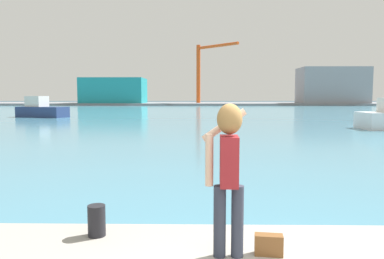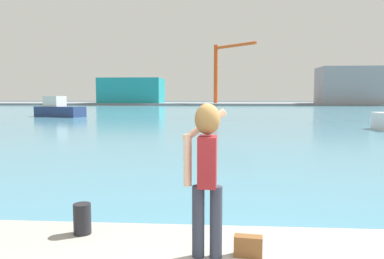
{
  "view_description": "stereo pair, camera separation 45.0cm",
  "coord_description": "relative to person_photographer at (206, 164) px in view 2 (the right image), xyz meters",
  "views": [
    {
      "loc": [
        -1.14,
        -3.05,
        2.3
      ],
      "look_at": [
        -1.3,
        5.63,
        1.5
      ],
      "focal_mm": 34.2,
      "sensor_mm": 36.0,
      "label": 1
    },
    {
      "loc": [
        -0.69,
        -3.03,
        2.3
      ],
      "look_at": [
        -1.3,
        5.63,
        1.5
      ],
      "focal_mm": 34.2,
      "sensor_mm": 36.0,
      "label": 2
    }
  ],
  "objects": [
    {
      "name": "ground_plane",
      "position": [
        0.81,
        49.03,
        -1.54
      ],
      "size": [
        220.0,
        220.0,
        0.0
      ],
      "primitive_type": "plane",
      "color": "#334751"
    },
    {
      "name": "harbor_water",
      "position": [
        0.81,
        51.03,
        -1.53
      ],
      "size": [
        140.0,
        100.0,
        0.02
      ],
      "primitive_type": "cube",
      "color": "teal",
      "rests_on": "ground_plane"
    },
    {
      "name": "far_shore_dock",
      "position": [
        0.81,
        91.03,
        -1.29
      ],
      "size": [
        140.0,
        20.0,
        0.52
      ],
      "primitive_type": "cube",
      "color": "gray",
      "rests_on": "ground_plane"
    },
    {
      "name": "person_photographer",
      "position": [
        0.0,
        0.0,
        0.0
      ],
      "size": [
        0.53,
        0.55,
        1.74
      ],
      "rotation": [
        0.0,
        0.0,
        1.54
      ],
      "color": "#2D3342",
      "rests_on": "quay_promenade"
    },
    {
      "name": "handbag",
      "position": [
        0.48,
        0.04,
        -0.95
      ],
      "size": [
        0.33,
        0.18,
        0.24
      ],
      "primitive_type": "cube",
      "rotation": [
        0.0,
        0.0,
        -0.12
      ],
      "color": "brown",
      "rests_on": "quay_promenade"
    },
    {
      "name": "harbor_bollard",
      "position": [
        -1.66,
        0.58,
        -0.86
      ],
      "size": [
        0.23,
        0.23,
        0.41
      ],
      "primitive_type": "cylinder",
      "color": "black",
      "rests_on": "quay_promenade"
    },
    {
      "name": "boat_moored",
      "position": [
        -17.25,
        34.96,
        -0.73
      ],
      "size": [
        6.01,
        3.9,
        2.25
      ],
      "rotation": [
        0.0,
        0.0,
        -0.36
      ],
      "color": "navy",
      "rests_on": "harbor_water"
    },
    {
      "name": "warehouse_left",
      "position": [
        -21.43,
        87.27,
        2.04
      ],
      "size": [
        15.22,
        10.02,
        6.14
      ],
      "primitive_type": "cube",
      "color": "teal",
      "rests_on": "far_shore_dock"
    },
    {
      "name": "warehouse_right",
      "position": [
        32.32,
        86.43,
        3.28
      ],
      "size": [
        15.84,
        8.52,
        8.61
      ],
      "primitive_type": "cube",
      "color": "gray",
      "rests_on": "far_shore_dock"
    },
    {
      "name": "port_crane",
      "position": [
        0.97,
        87.45,
        8.12
      ],
      "size": [
        9.71,
        9.65,
        14.44
      ],
      "color": "#D84C19",
      "rests_on": "far_shore_dock"
    }
  ]
}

